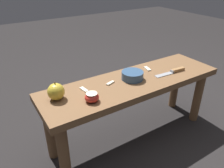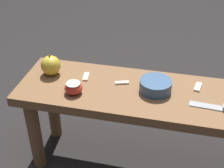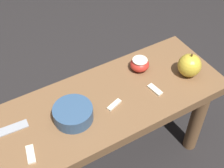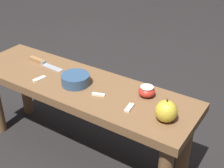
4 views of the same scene
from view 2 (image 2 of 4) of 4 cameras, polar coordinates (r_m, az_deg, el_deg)
ground_plane at (r=1.57m, az=6.58°, el=-14.41°), size 8.00×8.00×0.00m
wooden_bench at (r=1.33m, az=7.56°, el=-4.23°), size 1.15×0.34×0.43m
apple_whole at (r=1.40m, az=-11.13°, el=3.35°), size 0.09×0.09×0.10m
apple_cut at (r=1.27m, az=-7.06°, el=-0.70°), size 0.07×0.07×0.05m
apple_slice_near_knife at (r=1.33m, az=1.82°, el=0.24°), size 0.06×0.03×0.01m
apple_slice_center at (r=1.35m, az=15.43°, el=-0.50°), size 0.04×0.07×0.01m
apple_slice_near_bowl at (r=1.37m, az=-4.77°, el=1.37°), size 0.03×0.06×0.01m
bowl at (r=1.28m, az=8.04°, el=-0.32°), size 0.13×0.13×0.05m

